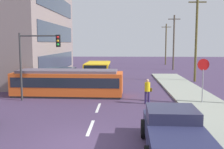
{
  "coord_description": "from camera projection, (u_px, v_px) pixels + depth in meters",
  "views": [
    {
      "loc": [
        1.56,
        -10.47,
        4.04
      ],
      "look_at": [
        0.73,
        9.13,
        1.74
      ],
      "focal_mm": 43.22,
      "sensor_mm": 36.0,
      "label": 1
    }
  ],
  "objects": [
    {
      "name": "ground_plane",
      "position": [
        103.0,
        95.0,
        20.84
      ],
      "size": [
        120.0,
        120.0,
        0.0
      ],
      "primitive_type": "plane",
      "color": "#443351"
    },
    {
      "name": "sidewalk_curb_right",
      "position": [
        208.0,
        108.0,
        16.58
      ],
      "size": [
        3.2,
        36.0,
        0.14
      ],
      "primitive_type": "cube",
      "color": "#989D8E",
      "rests_on": "ground"
    },
    {
      "name": "lane_stripe_1",
      "position": [
        90.0,
        128.0,
        12.9
      ],
      "size": [
        0.16,
        2.4,
        0.01
      ],
      "primitive_type": "cube",
      "color": "silver",
      "rests_on": "ground"
    },
    {
      "name": "lane_stripe_2",
      "position": [
        98.0,
        108.0,
        16.87
      ],
      "size": [
        0.16,
        2.4,
        0.01
      ],
      "primitive_type": "cube",
      "color": "silver",
      "rests_on": "ground"
    },
    {
      "name": "lane_stripe_3",
      "position": [
        107.0,
        84.0,
        26.63
      ],
      "size": [
        0.16,
        2.4,
        0.01
      ],
      "primitive_type": "cube",
      "color": "silver",
      "rests_on": "ground"
    },
    {
      "name": "lane_stripe_4",
      "position": [
        110.0,
        77.0,
        32.58
      ],
      "size": [
        0.16,
        2.4,
        0.01
      ],
      "primitive_type": "cube",
      "color": "silver",
      "rests_on": "ground"
    },
    {
      "name": "streetcar_tram",
      "position": [
        68.0,
        82.0,
        20.67
      ],
      "size": [
        8.39,
        2.75,
        2.01
      ],
      "color": "#DD561E",
      "rests_on": "ground"
    },
    {
      "name": "city_bus",
      "position": [
        98.0,
        70.0,
        29.39
      ],
      "size": [
        2.57,
        5.72,
        1.94
      ],
      "color": "gold",
      "rests_on": "ground"
    },
    {
      "name": "pedestrian_crossing",
      "position": [
        147.0,
        90.0,
        17.87
      ],
      "size": [
        0.51,
        0.36,
        1.67
      ],
      "color": "#332555",
      "rests_on": "ground"
    },
    {
      "name": "pickup_truck_parked",
      "position": [
        174.0,
        131.0,
        9.95
      ],
      "size": [
        2.39,
        5.05,
        1.55
      ],
      "color": "#242749",
      "rests_on": "ground"
    },
    {
      "name": "parked_sedan_mid",
      "position": [
        48.0,
        80.0,
        24.76
      ],
      "size": [
        2.13,
        4.47,
        1.19
      ],
      "color": "silver",
      "rests_on": "ground"
    },
    {
      "name": "parked_sedan_far",
      "position": [
        68.0,
        73.0,
        31.36
      ],
      "size": [
        1.96,
        4.49,
        1.19
      ],
      "color": "#3C5434",
      "rests_on": "ground"
    },
    {
      "name": "stop_sign",
      "position": [
        203.0,
        71.0,
        17.61
      ],
      "size": [
        0.76,
        0.07,
        2.88
      ],
      "color": "gray",
      "rests_on": "sidewalk_curb_right"
    },
    {
      "name": "traffic_light_mast",
      "position": [
        37.0,
        53.0,
        18.65
      ],
      "size": [
        2.9,
        0.33,
        4.74
      ],
      "color": "#333333",
      "rests_on": "ground"
    },
    {
      "name": "utility_pole_mid",
      "position": [
        196.0,
        38.0,
        27.91
      ],
      "size": [
        1.8,
        0.24,
        8.8
      ],
      "color": "brown",
      "rests_on": "ground"
    },
    {
      "name": "utility_pole_far",
      "position": [
        174.0,
        41.0,
        40.43
      ],
      "size": [
        1.8,
        0.24,
        8.18
      ],
      "color": "brown",
      "rests_on": "ground"
    },
    {
      "name": "utility_pole_distant",
      "position": [
        166.0,
        43.0,
        50.21
      ],
      "size": [
        1.8,
        0.24,
        7.59
      ],
      "color": "brown",
      "rests_on": "ground"
    }
  ]
}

